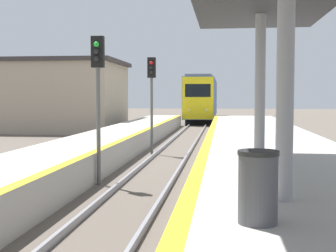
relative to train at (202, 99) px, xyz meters
The scene contains 5 objects.
train is the anchor object (origin of this frame).
signal_mid 36.68m from the train, 92.18° to the right, with size 0.36×0.31×4.32m.
signal_far 29.27m from the train, 91.88° to the right, with size 0.36×0.31×4.32m.
trash_bin 43.86m from the train, 86.51° to the right, with size 0.54×0.54×0.96m.
station_building 19.20m from the train, 125.14° to the right, with size 11.43×8.06×5.28m.
Camera 1 is at (2.21, -1.11, 2.58)m, focal length 50.00 mm.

